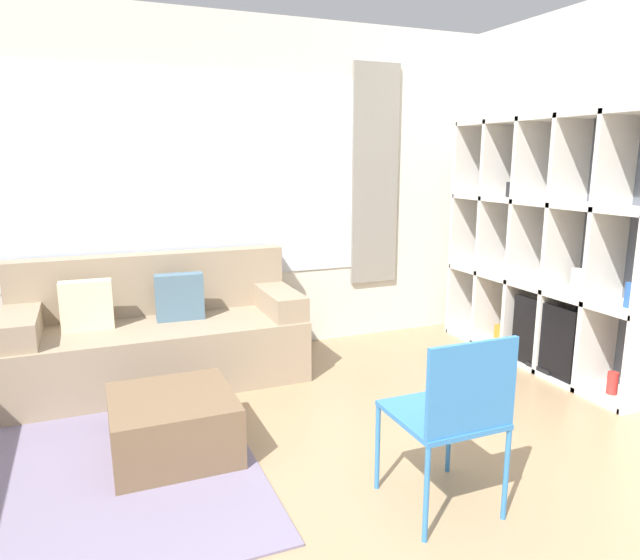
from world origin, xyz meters
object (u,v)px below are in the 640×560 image
object	(u,v)px
ottoman	(173,425)
folding_chair	(453,409)
shelving_unit	(547,249)
couch_main	(159,337)

from	to	relation	value
ottoman	folding_chair	xyz separation A→B (m)	(1.09, -1.03, 0.35)
shelving_unit	couch_main	world-z (taller)	shelving_unit
couch_main	folding_chair	distance (m)	2.41
couch_main	ottoman	xyz separation A→B (m)	(-0.07, -1.15, -0.16)
shelving_unit	couch_main	size ratio (longest dim) A/B	0.97
ottoman	folding_chair	distance (m)	1.54
couch_main	folding_chair	size ratio (longest dim) A/B	2.33
folding_chair	couch_main	bearing A→B (deg)	-65.05
shelving_unit	folding_chair	size ratio (longest dim) A/B	2.25
ottoman	folding_chair	world-z (taller)	folding_chair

